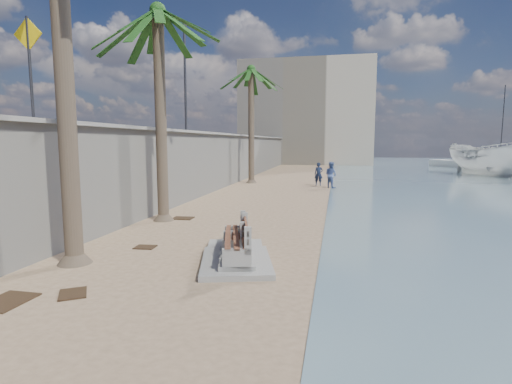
{
  "coord_description": "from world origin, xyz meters",
  "views": [
    {
      "loc": [
        2.38,
        -7.21,
        3.01
      ],
      "look_at": [
        -0.5,
        7.0,
        1.2
      ],
      "focal_mm": 28.0,
      "sensor_mm": 36.0,
      "label": 1
    }
  ],
  "objects": [
    {
      "name": "palm_mid",
      "position": [
        -4.15,
        6.99,
        7.67
      ],
      "size": [
        5.0,
        5.0,
        8.68
      ],
      "color": "brown",
      "rests_on": "ground_plane"
    },
    {
      "name": "seawall",
      "position": [
        -5.2,
        20.0,
        1.75
      ],
      "size": [
        0.45,
        70.0,
        3.5
      ],
      "primitive_type": "cube",
      "color": "gray",
      "rests_on": "ground_plane"
    },
    {
      "name": "debris_a",
      "position": [
        -3.7,
        -1.05,
        0.01
      ],
      "size": [
        0.77,
        0.96,
        0.03
      ],
      "primitive_type": "cube",
      "rotation": [
        0.0,
        0.0,
        1.56
      ],
      "color": "#382616",
      "rests_on": "ground_plane"
    },
    {
      "name": "pedestrian_sign",
      "position": [
        -5.0,
        1.5,
        5.15
      ],
      "size": [
        0.78,
        0.07,
        2.4
      ],
      "color": "#2D2D33",
      "rests_on": "wall_cap"
    },
    {
      "name": "debris_d",
      "position": [
        -2.97,
        3.12,
        0.01
      ],
      "size": [
        0.6,
        0.5,
        0.03
      ],
      "primitive_type": "cube",
      "rotation": [
        0.0,
        0.0,
        3.21
      ],
      "color": "#382616",
      "rests_on": "ground_plane"
    },
    {
      "name": "bench_near",
      "position": [
        -0.0,
        2.08,
        0.45
      ],
      "size": [
        2.28,
        2.83,
        1.04
      ],
      "color": "gray",
      "rests_on": "ground_plane"
    },
    {
      "name": "boat_cruiser",
      "position": [
        15.83,
        32.42,
        1.63
      ],
      "size": [
        4.54,
        4.59,
        4.06
      ],
      "primitive_type": "imported",
      "rotation": [
        0.0,
        0.0,
        0.38
      ],
      "color": "silver",
      "rests_on": "bay_water"
    },
    {
      "name": "end_building",
      "position": [
        -2.0,
        52.0,
        7.0
      ],
      "size": [
        18.0,
        12.0,
        14.0
      ],
      "primitive_type": "cube",
      "color": "#B7AA93",
      "rests_on": "ground_plane"
    },
    {
      "name": "person_a",
      "position": [
        1.16,
        20.91,
        0.92
      ],
      "size": [
        0.68,
        0.48,
        1.84
      ],
      "primitive_type": "imported",
      "rotation": [
        0.0,
        0.0,
        0.05
      ],
      "color": "#141E37",
      "rests_on": "ground_plane"
    },
    {
      "name": "bench_far",
      "position": [
        -0.29,
        3.04,
        0.41
      ],
      "size": [
        2.01,
        2.55,
        0.94
      ],
      "color": "gray",
      "rests_on": "ground_plane"
    },
    {
      "name": "sailboat_west",
      "position": [
        22.18,
        47.27,
        0.34
      ],
      "size": [
        5.67,
        5.49,
        10.0
      ],
      "color": "silver",
      "rests_on": "bay_water"
    },
    {
      "name": "person_b",
      "position": [
        2.02,
        19.57,
        0.96
      ],
      "size": [
        1.17,
        1.15,
        1.93
      ],
      "primitive_type": "imported",
      "rotation": [
        0.0,
        0.0,
        2.42
      ],
      "color": "#4C639E",
      "rests_on": "ground_plane"
    },
    {
      "name": "wall_cap",
      "position": [
        -5.2,
        20.0,
        3.55
      ],
      "size": [
        0.8,
        70.0,
        0.12
      ],
      "primitive_type": "cube",
      "color": "gray",
      "rests_on": "seawall"
    },
    {
      "name": "ground_plane",
      "position": [
        0.0,
        0.0,
        0.0
      ],
      "size": [
        140.0,
        140.0,
        0.0
      ],
      "primitive_type": "plane",
      "color": "#9A7B5E"
    },
    {
      "name": "debris_b",
      "position": [
        -2.72,
        -0.46,
        0.01
      ],
      "size": [
        0.78,
        0.81,
        0.03
      ],
      "primitive_type": "cube",
      "rotation": [
        0.0,
        0.0,
        5.3
      ],
      "color": "#382616",
      "rests_on": "ground_plane"
    },
    {
      "name": "palm_back",
      "position": [
        -3.83,
        21.73,
        8.11
      ],
      "size": [
        5.0,
        5.0,
        9.15
      ],
      "color": "brown",
      "rests_on": "ground_plane"
    },
    {
      "name": "debris_c",
      "position": [
        -3.57,
        7.49,
        0.01
      ],
      "size": [
        0.82,
        0.67,
        0.03
      ],
      "primitive_type": "cube",
      "rotation": [
        0.0,
        0.0,
        0.04
      ],
      "color": "#382616",
      "rests_on": "ground_plane"
    },
    {
      "name": "yacht_far",
      "position": [
        17.38,
        44.64,
        0.35
      ],
      "size": [
        6.73,
        8.34,
        1.5
      ],
      "primitive_type": null,
      "rotation": [
        0.0,
        0.0,
        2.17
      ],
      "color": "silver",
      "rests_on": "bay_water"
    },
    {
      "name": "streetlight",
      "position": [
        -5.1,
        12.0,
        6.64
      ],
      "size": [
        0.28,
        0.28,
        5.12
      ],
      "color": "#2D2D33",
      "rests_on": "wall_cap"
    }
  ]
}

